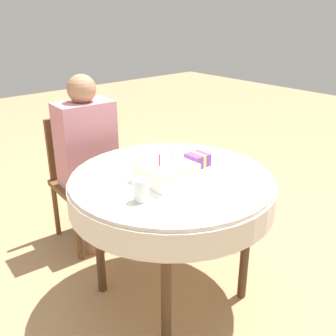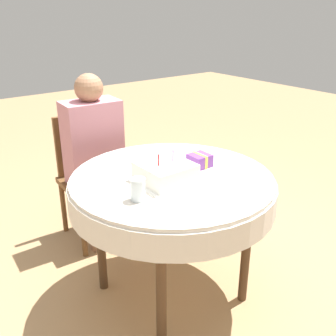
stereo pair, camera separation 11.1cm
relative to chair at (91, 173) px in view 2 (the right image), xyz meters
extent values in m
plane|color=#A37F56|center=(0.02, -0.91, -0.47)|extent=(12.00, 12.00, 0.00)
cylinder|color=silver|center=(0.02, -0.91, 0.27)|extent=(1.06, 1.06, 0.02)
cylinder|color=silver|center=(0.02, -0.91, 0.19)|extent=(1.08, 1.08, 0.14)
cylinder|color=#4C331E|center=(-0.27, -1.20, -0.11)|extent=(0.05, 0.05, 0.74)
cylinder|color=#4C331E|center=(0.31, -1.20, -0.11)|extent=(0.05, 0.05, 0.74)
cylinder|color=#4C331E|center=(-0.27, -0.61, -0.11)|extent=(0.05, 0.05, 0.74)
cylinder|color=#4C331E|center=(0.31, -0.61, -0.11)|extent=(0.05, 0.05, 0.74)
cube|color=brown|center=(-0.01, -0.07, -0.05)|extent=(0.47, 0.47, 0.04)
cube|color=brown|center=(0.01, 0.13, 0.18)|extent=(0.39, 0.06, 0.44)
cylinder|color=brown|center=(-0.21, -0.25, -0.27)|extent=(0.04, 0.04, 0.40)
cylinder|color=brown|center=(0.17, -0.28, -0.27)|extent=(0.04, 0.04, 0.40)
cylinder|color=brown|center=(-0.18, 0.13, -0.27)|extent=(0.04, 0.04, 0.40)
cylinder|color=brown|center=(0.20, 0.10, -0.27)|extent=(0.04, 0.04, 0.40)
cylinder|color=#9E7051|center=(-0.11, -0.23, -0.26)|extent=(0.09, 0.09, 0.44)
cylinder|color=#9E7051|center=(0.07, -0.24, -0.26)|extent=(0.09, 0.09, 0.44)
cube|color=#C67F8E|center=(-0.01, -0.07, 0.25)|extent=(0.39, 0.25, 0.57)
sphere|color=#9E7051|center=(-0.01, -0.07, 0.62)|extent=(0.19, 0.19, 0.19)
cube|color=white|center=(-0.05, -0.94, 0.28)|extent=(0.30, 0.30, 0.00)
cube|color=white|center=(-0.05, -0.94, 0.33)|extent=(0.25, 0.25, 0.09)
cylinder|color=#D166B2|center=(0.00, -0.93, 0.41)|extent=(0.01, 0.01, 0.06)
cylinder|color=red|center=(-0.09, -0.94, 0.41)|extent=(0.01, 0.01, 0.06)
cylinder|color=silver|center=(-0.27, -1.02, 0.33)|extent=(0.07, 0.07, 0.10)
cube|color=#753D99|center=(0.22, -0.89, 0.32)|extent=(0.11, 0.11, 0.07)
cube|color=#EAE54C|center=(0.22, -0.89, 0.32)|extent=(0.02, 0.11, 0.07)
camera|label=1|loc=(-1.23, -2.30, 1.10)|focal=42.00mm
camera|label=2|loc=(-1.14, -2.37, 1.10)|focal=42.00mm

